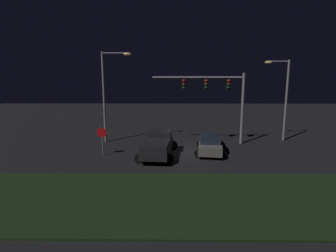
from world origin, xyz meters
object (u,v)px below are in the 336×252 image
pickup_truck (158,143)px  street_lamp_right (282,90)px  car_sedan (210,144)px  traffic_signal_gantry (216,91)px  stop_sign (102,136)px  street_lamp_left (109,86)px

pickup_truck → street_lamp_right: 13.34m
car_sedan → traffic_signal_gantry: traffic_signal_gantry is taller
car_sedan → street_lamp_right: 9.57m
stop_sign → car_sedan: bearing=5.0°
street_lamp_right → stop_sign: 17.19m
stop_sign → traffic_signal_gantry: bearing=22.4°
pickup_truck → stop_sign: 4.47m
pickup_truck → traffic_signal_gantry: 7.55m
street_lamp_right → stop_sign: bearing=-161.6°
pickup_truck → stop_sign: size_ratio=2.49×
traffic_signal_gantry → stop_sign: size_ratio=3.73×
pickup_truck → street_lamp_right: (11.57, 5.39, 3.88)m
traffic_signal_gantry → car_sedan: bearing=-105.0°
pickup_truck → traffic_signal_gantry: bearing=-46.9°
street_lamp_left → stop_sign: size_ratio=3.77×
pickup_truck → street_lamp_right: bearing=-59.9°
street_lamp_right → car_sedan: bearing=-148.0°
street_lamp_left → street_lamp_right: (16.29, 0.79, -0.41)m
car_sedan → stop_sign: stop_sign is taller
pickup_truck → street_lamp_right: size_ratio=0.72×
traffic_signal_gantry → street_lamp_right: (6.48, 1.41, -0.02)m
traffic_signal_gantry → street_lamp_right: bearing=12.3°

